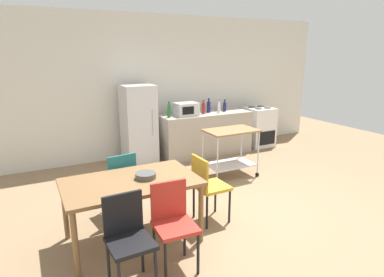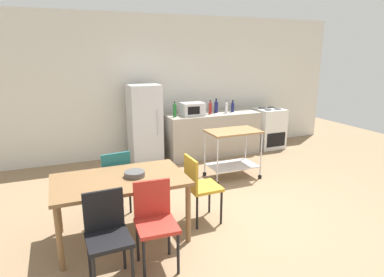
{
  "view_description": "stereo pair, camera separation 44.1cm",
  "coord_description": "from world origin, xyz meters",
  "px_view_note": "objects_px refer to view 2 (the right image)",
  "views": [
    {
      "loc": [
        -2.51,
        -3.35,
        2.15
      ],
      "look_at": [
        -0.15,
        1.2,
        0.8
      ],
      "focal_mm": 30.71,
      "sensor_mm": 36.0,
      "label": 1
    },
    {
      "loc": [
        -2.11,
        -3.53,
        2.15
      ],
      "look_at": [
        -0.15,
        1.2,
        0.8
      ],
      "focal_mm": 30.71,
      "sensor_mm": 36.0,
      "label": 2
    }
  ],
  "objects_px": {
    "bottle_soy_sauce": "(233,107)",
    "bottle_wine": "(226,108)",
    "dining_table": "(120,185)",
    "chair_mustard": "(199,184)",
    "bottle_sparkling_water": "(210,108)",
    "fruit_bowl": "(135,174)",
    "bottle_soda": "(175,110)",
    "chair_black": "(107,232)",
    "refrigerator": "(145,124)",
    "bottle_vinegar": "(216,107)",
    "microwave": "(192,109)",
    "chair_teal": "(114,177)",
    "stove_oven": "(269,128)",
    "kitchen_cart": "(233,146)",
    "chair_red": "(155,219)"
  },
  "relations": [
    {
      "from": "bottle_sparkling_water",
      "to": "fruit_bowl",
      "type": "height_order",
      "value": "bottle_sparkling_water"
    },
    {
      "from": "refrigerator",
      "to": "chair_black",
      "type": "bearing_deg",
      "value": -110.17
    },
    {
      "from": "bottle_wine",
      "to": "bottle_soy_sauce",
      "type": "bearing_deg",
      "value": 22.73
    },
    {
      "from": "chair_mustard",
      "to": "chair_red",
      "type": "distance_m",
      "value": 1.0
    },
    {
      "from": "bottle_soda",
      "to": "microwave",
      "type": "distance_m",
      "value": 0.39
    },
    {
      "from": "microwave",
      "to": "refrigerator",
      "type": "bearing_deg",
      "value": 171.96
    },
    {
      "from": "chair_red",
      "to": "chair_black",
      "type": "distance_m",
      "value": 0.49
    },
    {
      "from": "chair_teal",
      "to": "bottle_sparkling_water",
      "type": "height_order",
      "value": "bottle_sparkling_water"
    },
    {
      "from": "microwave",
      "to": "chair_teal",
      "type": "bearing_deg",
      "value": -135.6
    },
    {
      "from": "bottle_sparkling_water",
      "to": "bottle_soy_sauce",
      "type": "relative_size",
      "value": 1.14
    },
    {
      "from": "stove_oven",
      "to": "bottle_vinegar",
      "type": "bearing_deg",
      "value": 178.12
    },
    {
      "from": "bottle_soda",
      "to": "chair_black",
      "type": "bearing_deg",
      "value": -119.5
    },
    {
      "from": "chair_teal",
      "to": "bottle_vinegar",
      "type": "relative_size",
      "value": 2.95
    },
    {
      "from": "refrigerator",
      "to": "bottle_sparkling_water",
      "type": "relative_size",
      "value": 5.29
    },
    {
      "from": "refrigerator",
      "to": "bottle_soy_sauce",
      "type": "bearing_deg",
      "value": -2.29
    },
    {
      "from": "chair_teal",
      "to": "bottle_soy_sauce",
      "type": "distance_m",
      "value": 3.5
    },
    {
      "from": "dining_table",
      "to": "bottle_vinegar",
      "type": "height_order",
      "value": "bottle_vinegar"
    },
    {
      "from": "chair_teal",
      "to": "bottle_soy_sauce",
      "type": "relative_size",
      "value": 3.47
    },
    {
      "from": "chair_mustard",
      "to": "bottle_sparkling_water",
      "type": "bearing_deg",
      "value": -29.34
    },
    {
      "from": "bottle_sparkling_water",
      "to": "chair_red",
      "type": "bearing_deg",
      "value": -123.81
    },
    {
      "from": "bottle_soy_sauce",
      "to": "bottle_wine",
      "type": "bearing_deg",
      "value": -157.27
    },
    {
      "from": "microwave",
      "to": "bottle_soy_sauce",
      "type": "height_order",
      "value": "microwave"
    },
    {
      "from": "chair_teal",
      "to": "bottle_soda",
      "type": "distance_m",
      "value": 2.45
    },
    {
      "from": "chair_mustard",
      "to": "chair_red",
      "type": "xyz_separation_m",
      "value": [
        -0.77,
        -0.64,
        0.0
      ]
    },
    {
      "from": "dining_table",
      "to": "chair_mustard",
      "type": "height_order",
      "value": "chair_mustard"
    },
    {
      "from": "stove_oven",
      "to": "microwave",
      "type": "bearing_deg",
      "value": -178.35
    },
    {
      "from": "bottle_soy_sauce",
      "to": "chair_mustard",
      "type": "bearing_deg",
      "value": -126.54
    },
    {
      "from": "dining_table",
      "to": "bottle_soda",
      "type": "bearing_deg",
      "value": 58.02
    },
    {
      "from": "bottle_soda",
      "to": "microwave",
      "type": "height_order",
      "value": "bottle_soda"
    },
    {
      "from": "stove_oven",
      "to": "bottle_soda",
      "type": "bearing_deg",
      "value": -177.99
    },
    {
      "from": "kitchen_cart",
      "to": "fruit_bowl",
      "type": "height_order",
      "value": "kitchen_cart"
    },
    {
      "from": "bottle_soda",
      "to": "bottle_soy_sauce",
      "type": "height_order",
      "value": "bottle_soda"
    },
    {
      "from": "stove_oven",
      "to": "bottle_sparkling_water",
      "type": "xyz_separation_m",
      "value": [
        -1.53,
        -0.06,
        0.57
      ]
    },
    {
      "from": "chair_black",
      "to": "refrigerator",
      "type": "height_order",
      "value": "refrigerator"
    },
    {
      "from": "chair_black",
      "to": "stove_oven",
      "type": "relative_size",
      "value": 0.97
    },
    {
      "from": "chair_red",
      "to": "bottle_sparkling_water",
      "type": "distance_m",
      "value": 3.85
    },
    {
      "from": "chair_mustard",
      "to": "bottle_wine",
      "type": "distance_m",
      "value": 3.09
    },
    {
      "from": "refrigerator",
      "to": "chair_mustard",
      "type": "bearing_deg",
      "value": -89.72
    },
    {
      "from": "dining_table",
      "to": "kitchen_cart",
      "type": "distance_m",
      "value": 2.49
    },
    {
      "from": "bottle_soda",
      "to": "bottle_wine",
      "type": "xyz_separation_m",
      "value": [
        1.16,
        0.0,
        -0.02
      ]
    },
    {
      "from": "stove_oven",
      "to": "refrigerator",
      "type": "height_order",
      "value": "refrigerator"
    },
    {
      "from": "bottle_soy_sauce",
      "to": "chair_teal",
      "type": "bearing_deg",
      "value": -146.11
    },
    {
      "from": "dining_table",
      "to": "bottle_vinegar",
      "type": "xyz_separation_m",
      "value": [
        2.54,
        2.63,
        0.35
      ]
    },
    {
      "from": "refrigerator",
      "to": "bottle_vinegar",
      "type": "height_order",
      "value": "refrigerator"
    },
    {
      "from": "dining_table",
      "to": "stove_oven",
      "type": "bearing_deg",
      "value": 33.63
    },
    {
      "from": "kitchen_cart",
      "to": "bottle_soda",
      "type": "height_order",
      "value": "bottle_soda"
    },
    {
      "from": "bottle_soda",
      "to": "fruit_bowl",
      "type": "height_order",
      "value": "bottle_soda"
    },
    {
      "from": "kitchen_cart",
      "to": "microwave",
      "type": "distance_m",
      "value": 1.4
    },
    {
      "from": "stove_oven",
      "to": "refrigerator",
      "type": "distance_m",
      "value": 2.92
    },
    {
      "from": "bottle_soy_sauce",
      "to": "fruit_bowl",
      "type": "distance_m",
      "value": 3.78
    }
  ]
}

